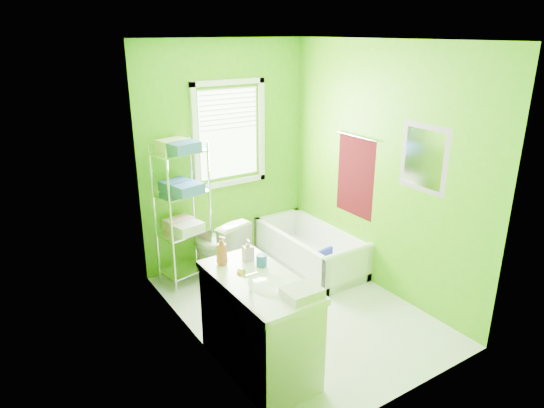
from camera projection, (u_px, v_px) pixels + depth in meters
ground at (296, 309)px, 4.93m from camera, size 2.90×2.90×0.00m
room_envelope at (299, 162)px, 4.41m from camera, size 2.14×2.94×2.62m
window at (229, 128)px, 5.53m from camera, size 0.92×0.05×1.22m
door at (260, 293)px, 3.27m from camera, size 0.09×0.80×2.00m
right_wall_decor at (381, 169)px, 5.00m from camera, size 0.04×1.48×1.17m
bathtub at (311, 254)px, 5.80m from camera, size 0.67×1.44×0.47m
toilet at (218, 247)px, 5.46m from camera, size 0.57×0.80×0.73m
vanity at (259, 321)px, 3.94m from camera, size 0.57×1.10×1.08m
wire_shelf_unit at (183, 198)px, 5.18m from camera, size 0.59×0.48×1.61m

